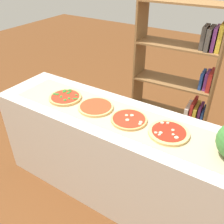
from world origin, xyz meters
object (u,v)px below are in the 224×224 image
Objects in this scene: bookshelf at (183,87)px; pizza_mushroom_2 at (129,119)px; pizza_spinach_0 at (65,97)px; pizza_mushroom_3 at (169,132)px; pizza_plain_1 at (96,107)px.

pizza_mushroom_2 is at bearing -95.92° from bookshelf.
pizza_spinach_0 is 0.97× the size of pizza_mushroom_3.
bookshelf is (0.76, 1.02, -0.13)m from pizza_spinach_0.
bookshelf is at bearing 102.23° from pizza_mushroom_3.
bookshelf is (0.43, 1.00, -0.13)m from pizza_plain_1.
pizza_spinach_0 is 0.18× the size of bookshelf.
pizza_mushroom_2 is (0.33, -0.01, -0.00)m from pizza_plain_1.
pizza_plain_1 is 0.18× the size of bookshelf.
bookshelf is at bearing 66.77° from pizza_plain_1.
pizza_mushroom_2 is at bearing 0.44° from pizza_spinach_0.
pizza_mushroom_2 is at bearing -178.46° from pizza_mushroom_3.
pizza_mushroom_3 reaches higher than pizza_mushroom_2.
bookshelf is at bearing 53.52° from pizza_spinach_0.
pizza_mushroom_2 is (0.65, 0.00, -0.00)m from pizza_spinach_0.
pizza_plain_1 is (0.33, 0.02, -0.00)m from pizza_spinach_0.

